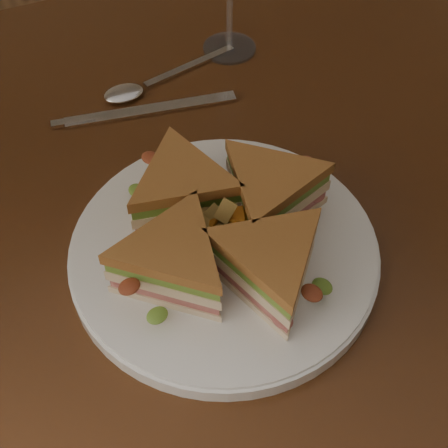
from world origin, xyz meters
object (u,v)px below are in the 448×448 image
(sandwich_wedges, at_px, (224,228))
(knife, at_px, (139,112))
(table, at_px, (174,242))
(plate, at_px, (224,252))
(spoon, at_px, (140,87))

(sandwich_wedges, bearing_deg, knife, 91.71)
(table, bearing_deg, sandwich_wedges, -81.78)
(plate, relative_size, knife, 1.35)
(plate, height_order, knife, plate)
(table, height_order, spoon, spoon)
(knife, bearing_deg, spoon, 78.34)
(plate, distance_m, knife, 0.23)
(plate, xyz_separation_m, knife, (-0.01, 0.23, -0.01))
(spoon, relative_size, knife, 0.85)
(sandwich_wedges, height_order, knife, sandwich_wedges)
(plate, height_order, sandwich_wedges, sandwich_wedges)
(spoon, bearing_deg, table, -111.34)
(plate, distance_m, sandwich_wedges, 0.04)
(sandwich_wedges, relative_size, spoon, 1.44)
(table, relative_size, knife, 5.60)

